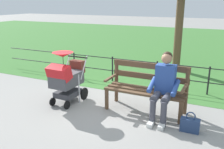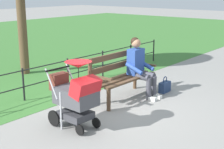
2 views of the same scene
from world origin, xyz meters
name	(u,v)px [view 2 (image 2 of 2)]	position (x,y,z in m)	size (l,w,h in m)	color
ground_plane	(100,109)	(0.00, 0.00, 0.00)	(60.00, 60.00, 0.00)	gray
park_bench	(120,74)	(-0.80, -0.12, 0.53)	(1.61, 0.62, 0.96)	brown
person_on_bench	(140,65)	(-1.19, 0.11, 0.68)	(0.54, 0.74, 1.28)	#42424C
stroller	(76,94)	(0.88, 0.27, 0.59)	(0.53, 0.90, 1.15)	black
handbag	(165,87)	(-1.75, 0.42, 0.13)	(0.32, 0.14, 0.37)	navy
park_fence	(64,71)	(-0.50, -1.55, 0.43)	(8.79, 0.04, 0.70)	black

